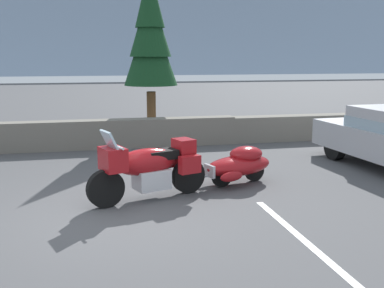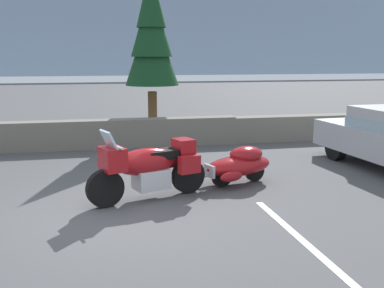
{
  "view_description": "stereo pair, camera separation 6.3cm",
  "coord_description": "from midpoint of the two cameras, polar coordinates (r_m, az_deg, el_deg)",
  "views": [
    {
      "loc": [
        -0.11,
        -7.05,
        2.55
      ],
      "look_at": [
        1.82,
        1.62,
        0.85
      ],
      "focal_mm": 42.88,
      "sensor_mm": 36.0,
      "label": 1
    },
    {
      "loc": [
        -0.05,
        -7.07,
        2.55
      ],
      "look_at": [
        1.82,
        1.62,
        0.85
      ],
      "focal_mm": 42.88,
      "sensor_mm": 36.0,
      "label": 2
    }
  ],
  "objects": [
    {
      "name": "ground_plane",
      "position": [
        7.51,
        -10.94,
        -9.24
      ],
      "size": [
        80.0,
        80.0,
        0.0
      ],
      "primitive_type": "plane",
      "color": "#4C4C4F"
    },
    {
      "name": "stone_guard_wall",
      "position": [
        13.16,
        -12.97,
        1.21
      ],
      "size": [
        24.0,
        0.59,
        0.89
      ],
      "color": "slate",
      "rests_on": "ground"
    },
    {
      "name": "distant_ridgeline",
      "position": [
        103.14,
        -12.4,
        13.63
      ],
      "size": [
        240.0,
        80.0,
        16.0
      ],
      "primitive_type": "cube",
      "color": "#7F93AD",
      "rests_on": "ground"
    },
    {
      "name": "touring_motorcycle",
      "position": [
        8.24,
        -5.26,
        -2.76
      ],
      "size": [
        2.23,
        1.18,
        1.33
      ],
      "color": "black",
      "rests_on": "ground"
    },
    {
      "name": "car_shaped_trailer",
      "position": [
        9.32,
        6.09,
        -2.5
      ],
      "size": [
        2.2,
        1.15,
        0.76
      ],
      "color": "black",
      "rests_on": "ground"
    },
    {
      "name": "pine_tree_tall",
      "position": [
        14.16,
        -4.95,
        13.56
      ],
      "size": [
        1.62,
        1.62,
        5.16
      ],
      "color": "brown",
      "rests_on": "ground"
    },
    {
      "name": "parking_stripe_marker",
      "position": [
        6.74,
        14.04,
        -11.72
      ],
      "size": [
        0.12,
        3.6,
        0.01
      ],
      "primitive_type": "cube",
      "color": "silver",
      "rests_on": "ground"
    }
  ]
}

